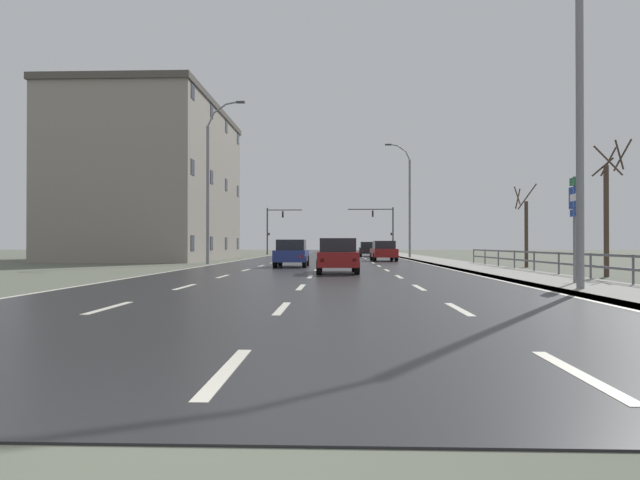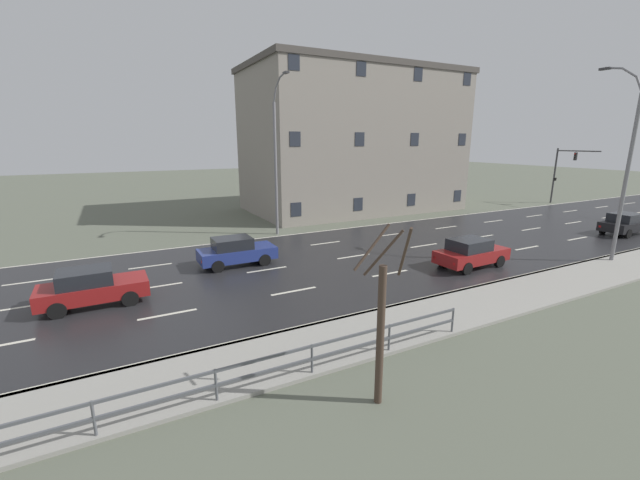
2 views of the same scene
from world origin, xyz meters
TOP-DOWN VIEW (x-y plane):
  - ground_plane at (0.00, 48.00)m, footprint 160.00×160.00m
  - road_asphalt_strip at (0.00, 59.99)m, footprint 14.00×120.00m
  - street_lamp_midground at (7.46, 46.75)m, footprint 2.35×0.24m
  - street_lamp_left_bank at (-7.44, 32.61)m, footprint 2.57×0.24m
  - traffic_signal_left at (-7.13, 65.11)m, footprint 4.45×0.36m
  - car_near_left at (4.21, 55.04)m, footprint 1.85×4.10m
  - car_mid_centre at (-1.58, 27.83)m, footprint 1.85×4.11m
  - car_far_left at (1.07, 21.02)m, footprint 1.90×4.13m
  - car_distant at (4.58, 38.93)m, footprint 1.95×4.16m
  - brick_building at (-14.88, 43.55)m, footprint 11.51×20.16m
  - bare_tree_mid at (11.68, 27.79)m, footprint 1.36×1.23m

SIDE VIEW (x-z plane):
  - ground_plane at x=0.00m, z-range -0.12..0.00m
  - road_asphalt_strip at x=0.00m, z-range 0.00..0.02m
  - car_near_left at x=4.21m, z-range 0.02..1.59m
  - car_mid_centre at x=-1.58m, z-range 0.02..1.59m
  - car_far_left at x=1.07m, z-range 0.02..1.59m
  - car_distant at x=4.58m, z-range 0.02..1.59m
  - bare_tree_mid at x=11.68m, z-range -0.24..4.54m
  - traffic_signal_left at x=-7.13m, z-range 0.89..6.78m
  - street_lamp_midground at x=7.46m, z-range -0.10..10.45m
  - street_lamp_left_bank at x=-7.44m, z-range -0.12..10.74m
  - brick_building at x=-14.88m, z-range 0.01..13.26m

